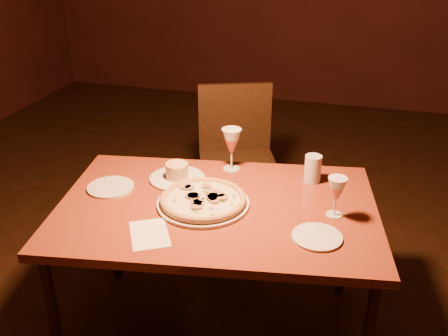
# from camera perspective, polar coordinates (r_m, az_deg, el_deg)

# --- Properties ---
(dining_table) EXTENTS (1.39, 1.01, 0.68)m
(dining_table) POSITION_cam_1_polar(r_m,az_deg,el_deg) (2.04, -0.80, -5.67)
(dining_table) COLOR maroon
(dining_table) RESTS_ON floor
(chair_far) EXTENTS (0.55, 0.55, 0.88)m
(chair_far) POSITION_cam_1_polar(r_m,az_deg,el_deg) (2.88, 1.50, 1.52)
(chair_far) COLOR black
(chair_far) RESTS_ON floor
(pizza_plate) EXTENTS (0.37, 0.37, 0.04)m
(pizza_plate) POSITION_cam_1_polar(r_m,az_deg,el_deg) (2.00, -2.40, -3.68)
(pizza_plate) COLOR silver
(pizza_plate) RESTS_ON dining_table
(ramekin_saucer) EXTENTS (0.24, 0.24, 0.08)m
(ramekin_saucer) POSITION_cam_1_polar(r_m,az_deg,el_deg) (2.20, -5.39, -0.74)
(ramekin_saucer) COLOR silver
(ramekin_saucer) RESTS_ON dining_table
(wine_glass_far) EXTENTS (0.09, 0.09, 0.20)m
(wine_glass_far) POSITION_cam_1_polar(r_m,az_deg,el_deg) (2.25, 0.87, 2.14)
(wine_glass_far) COLOR #CC5C55
(wine_glass_far) RESTS_ON dining_table
(wine_glass_right) EXTENTS (0.07, 0.07, 0.16)m
(wine_glass_right) POSITION_cam_1_polar(r_m,az_deg,el_deg) (1.95, 12.67, -3.23)
(wine_glass_right) COLOR #CC5C55
(wine_glass_right) RESTS_ON dining_table
(water_tumbler) EXTENTS (0.07, 0.07, 0.12)m
(water_tumbler) POSITION_cam_1_polar(r_m,az_deg,el_deg) (2.19, 10.11, -0.08)
(water_tumbler) COLOR #B5BDC6
(water_tumbler) RESTS_ON dining_table
(side_plate_left) EXTENTS (0.20, 0.20, 0.01)m
(side_plate_left) POSITION_cam_1_polar(r_m,az_deg,el_deg) (2.18, -12.83, -2.16)
(side_plate_left) COLOR silver
(side_plate_left) RESTS_ON dining_table
(side_plate_near) EXTENTS (0.18, 0.18, 0.01)m
(side_plate_near) POSITION_cam_1_polar(r_m,az_deg,el_deg) (1.84, 10.59, -7.74)
(side_plate_near) COLOR silver
(side_plate_near) RESTS_ON dining_table
(menu_card) EXTENTS (0.21, 0.24, 0.00)m
(menu_card) POSITION_cam_1_polar(r_m,az_deg,el_deg) (1.85, -8.51, -7.46)
(menu_card) COLOR silver
(menu_card) RESTS_ON dining_table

